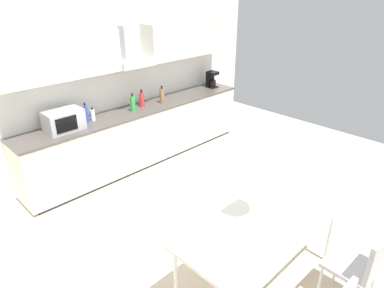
{
  "coord_description": "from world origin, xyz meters",
  "views": [
    {
      "loc": [
        -2.46,
        -2.07,
        2.72
      ],
      "look_at": [
        0.1,
        0.51,
        1.0
      ],
      "focal_mm": 32.0,
      "sensor_mm": 36.0,
      "label": 1
    }
  ],
  "objects": [
    {
      "name": "kitchen_counter",
      "position": [
        0.57,
        2.15,
        0.47
      ],
      "size": [
        3.97,
        0.63,
        0.93
      ],
      "color": "#333333",
      "rests_on": "ground_plane"
    },
    {
      "name": "pendant_lamp",
      "position": [
        -0.23,
        -0.74,
        1.67
      ],
      "size": [
        0.32,
        0.32,
        0.22
      ],
      "primitive_type": "cone",
      "color": "silver"
    },
    {
      "name": "bottle_red",
      "position": [
        0.64,
        2.19,
        1.04
      ],
      "size": [
        0.08,
        0.08,
        0.28
      ],
      "color": "red",
      "rests_on": "kitchen_counter"
    },
    {
      "name": "bottle_brown",
      "position": [
        0.99,
        2.1,
        1.05
      ],
      "size": [
        0.08,
        0.08,
        0.28
      ],
      "color": "brown",
      "rests_on": "kitchen_counter"
    },
    {
      "name": "bottle_white",
      "position": [
        -0.23,
        2.19,
        1.01
      ],
      "size": [
        0.07,
        0.07,
        0.2
      ],
      "color": "white",
      "rests_on": "kitchen_counter"
    },
    {
      "name": "ground_plane",
      "position": [
        0.0,
        0.0,
        -0.01
      ],
      "size": [
        8.28,
        7.34,
        0.02
      ],
      "primitive_type": "cube",
      "color": "beige"
    },
    {
      "name": "microwave",
      "position": [
        -0.69,
        2.14,
        1.07
      ],
      "size": [
        0.48,
        0.35,
        0.28
      ],
      "color": "#ADADB2",
      "rests_on": "kitchen_counter"
    },
    {
      "name": "wall_back",
      "position": [
        0.0,
        2.5,
        1.29
      ],
      "size": [
        6.62,
        0.1,
        2.58
      ],
      "primitive_type": "cube",
      "color": "white",
      "rests_on": "ground_plane"
    },
    {
      "name": "bottle_blue",
      "position": [
        -0.33,
        2.19,
        1.05
      ],
      "size": [
        0.06,
        0.06,
        0.29
      ],
      "color": "blue",
      "rests_on": "kitchen_counter"
    },
    {
      "name": "chair_near_right",
      "position": [
        0.14,
        -1.53,
        0.53
      ],
      "size": [
        0.41,
        0.41,
        0.87
      ],
      "color": "#B2B2B7",
      "rests_on": "ground_plane"
    },
    {
      "name": "upper_wall_cabinets",
      "position": [
        0.57,
        2.28,
        1.86
      ],
      "size": [
        3.95,
        0.4,
        0.58
      ],
      "color": "silver"
    },
    {
      "name": "coffee_maker",
      "position": [
        2.26,
        2.17,
        1.08
      ],
      "size": [
        0.18,
        0.19,
        0.3
      ],
      "color": "black",
      "rests_on": "kitchen_counter"
    },
    {
      "name": "dining_table",
      "position": [
        -0.23,
        -0.74,
        0.69
      ],
      "size": [
        1.66,
        0.81,
        0.73
      ],
      "color": "silver",
      "rests_on": "ground_plane"
    },
    {
      "name": "bottle_green",
      "position": [
        0.42,
        2.11,
        1.05
      ],
      "size": [
        0.08,
        0.08,
        0.28
      ],
      "color": "green",
      "rests_on": "kitchen_counter"
    },
    {
      "name": "backsplash_tile",
      "position": [
        0.57,
        2.43,
        1.22
      ],
      "size": [
        3.95,
        0.02,
        0.59
      ],
      "primitive_type": "cube",
      "color": "silver",
      "rests_on": "kitchen_counter"
    }
  ]
}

